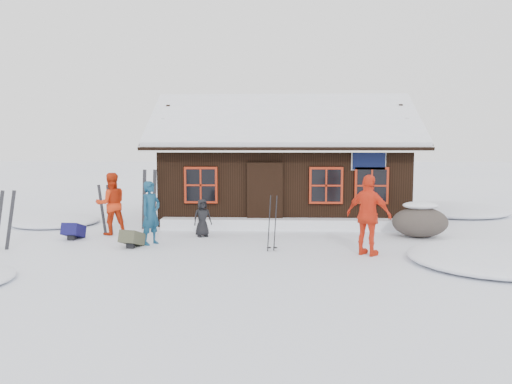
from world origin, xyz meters
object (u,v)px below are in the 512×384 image
boulder (420,221)px  ski_pair_left (5,221)px  backpack_olive (132,241)px  skier_teal (151,213)px  skier_orange_left (111,204)px  skier_orange_right (369,215)px  skier_crouched (202,218)px  backpack_blue (74,233)px  ski_poles (272,224)px

boulder → ski_pair_left: (-10.82, -2.10, 0.27)m
boulder → backpack_olive: size_ratio=2.65×
skier_teal → ski_pair_left: (-3.46, -0.83, -0.11)m
skier_teal → skier_orange_left: skier_orange_left is taller
skier_orange_right → skier_crouched: skier_orange_right is taller
backpack_olive → skier_crouched: bearing=57.7°
skier_teal → backpack_blue: size_ratio=2.77×
skier_crouched → ski_poles: bearing=-67.5°
backpack_blue → backpack_olive: (1.93, -1.02, -0.00)m
skier_crouched → ski_pair_left: ski_pair_left is taller
skier_orange_right → backpack_olive: bearing=30.4°
boulder → backpack_blue: (-9.70, -0.64, -0.30)m
skier_orange_left → boulder: (8.87, -0.10, -0.44)m
skier_crouched → ski_pair_left: (-4.65, -1.96, 0.19)m
skier_orange_right → backpack_blue: 8.03m
ski_pair_left → backpack_blue: 1.93m
skier_orange_right → ski_pair_left: size_ratio=1.24×
boulder → skier_orange_left: bearing=179.3°
skier_crouched → ski_poles: (1.99, -1.81, 0.13)m
backpack_blue → backpack_olive: bearing=-23.1°
skier_orange_left → skier_orange_right: skier_orange_right is taller
backpack_blue → skier_crouched: bearing=12.6°
skier_orange_right → ski_poles: size_ratio=1.36×
skier_orange_right → ski_pair_left: 8.93m
boulder → ski_poles: (-4.18, -1.96, 0.21)m
skier_crouched → backpack_blue: size_ratio=1.79×
skier_teal → boulder: bearing=-48.6°
ski_poles → backpack_olive: 3.64m
skier_orange_right → boulder: (1.90, 2.37, -0.50)m
backpack_olive → ski_pair_left: bearing=-157.2°
skier_crouched → boulder: skier_crouched is taller
skier_orange_left → skier_teal: bearing=109.2°
boulder → ski_poles: size_ratio=1.10×
ski_pair_left → ski_poles: bearing=-28.1°
skier_teal → skier_orange_left: (-1.50, 1.37, 0.07)m
skier_crouched → skier_orange_left: bearing=149.6°
skier_crouched → boulder: size_ratio=0.69×
skier_crouched → ski_poles: ski_poles is taller
skier_orange_right → skier_crouched: (-4.27, 2.23, -0.42)m
ski_pair_left → backpack_olive: (3.05, 0.45, -0.57)m
ski_poles → backpack_olive: ski_poles is taller
skier_orange_left → ski_poles: bearing=127.9°
skier_orange_right → backpack_olive: (-5.87, 0.72, -0.80)m
skier_teal → ski_poles: bearing=-70.6°
skier_teal → skier_crouched: 1.67m
skier_teal → ski_pair_left: size_ratio=1.08×
backpack_blue → backpack_olive: backpack_blue is taller
ski_pair_left → ski_poles: ski_pair_left is taller
skier_orange_left → ski_poles: skier_orange_left is taller
skier_orange_left → skier_crouched: 2.73m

